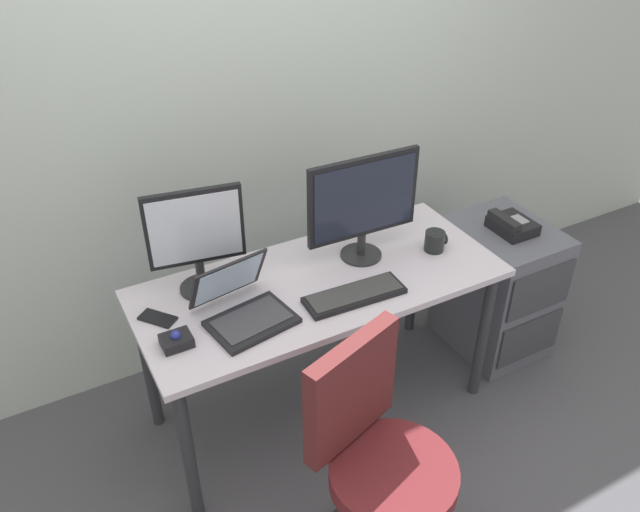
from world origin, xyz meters
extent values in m
plane|color=#4A494E|center=(0.00, 0.00, 0.00)|extent=(8.00, 8.00, 0.00)
cube|color=#B2BEB5|center=(0.00, 0.68, 1.40)|extent=(6.00, 0.10, 2.80)
cube|color=silver|center=(0.00, 0.00, 0.72)|extent=(1.53, 0.66, 0.03)
cylinder|color=#2D2D33|center=(-0.70, -0.27, 0.35)|extent=(0.05, 0.05, 0.71)
cylinder|color=#2D2D33|center=(0.70, -0.27, 0.35)|extent=(0.05, 0.05, 0.71)
cylinder|color=#2D2D33|center=(-0.70, 0.27, 0.35)|extent=(0.05, 0.05, 0.71)
cylinder|color=#2D2D33|center=(0.70, 0.27, 0.35)|extent=(0.05, 0.05, 0.71)
cube|color=#565863|center=(1.02, -0.01, 0.35)|extent=(0.42, 0.52, 0.70)
cube|color=#38383D|center=(1.02, -0.28, 0.50)|extent=(0.38, 0.01, 0.24)
cube|color=#38383D|center=(1.02, -0.28, 0.21)|extent=(0.38, 0.01, 0.24)
cube|color=black|center=(1.02, -0.03, 0.72)|extent=(0.17, 0.20, 0.06)
cube|color=black|center=(0.96, -0.03, 0.77)|extent=(0.05, 0.18, 0.04)
cube|color=gray|center=(1.04, -0.04, 0.76)|extent=(0.07, 0.08, 0.01)
cylinder|color=maroon|center=(-0.14, -0.79, 0.48)|extent=(0.44, 0.44, 0.07)
cube|color=#551F20|center=(-0.21, -0.60, 0.74)|extent=(0.40, 0.18, 0.42)
cylinder|color=#262628|center=(0.24, 0.07, 0.75)|extent=(0.18, 0.18, 0.01)
cylinder|color=#262628|center=(0.24, 0.07, 0.80)|extent=(0.04, 0.04, 0.10)
cube|color=black|center=(0.24, 0.07, 1.03)|extent=(0.51, 0.04, 0.36)
cube|color=#1E2333|center=(0.24, 0.06, 1.03)|extent=(0.46, 0.02, 0.31)
cylinder|color=#262628|center=(-0.45, 0.18, 0.75)|extent=(0.18, 0.18, 0.01)
cylinder|color=#262628|center=(-0.45, 0.18, 0.81)|extent=(0.04, 0.04, 0.12)
cube|color=black|center=(-0.45, 0.18, 1.03)|extent=(0.38, 0.09, 0.31)
cube|color=silver|center=(-0.45, 0.16, 1.03)|extent=(0.34, 0.06, 0.28)
cube|color=black|center=(0.06, -0.17, 0.75)|extent=(0.42, 0.15, 0.02)
cube|color=#353535|center=(0.06, -0.17, 0.76)|extent=(0.39, 0.13, 0.01)
cube|color=black|center=(-0.36, -0.12, 0.75)|extent=(0.34, 0.27, 0.02)
cube|color=#38383D|center=(-0.36, -0.12, 0.76)|extent=(0.30, 0.21, 0.00)
cube|color=black|center=(-0.38, 0.03, 0.86)|extent=(0.32, 0.15, 0.20)
cube|color=silver|center=(-0.38, 0.02, 0.86)|extent=(0.28, 0.13, 0.18)
cube|color=black|center=(-0.64, -0.10, 0.76)|extent=(0.11, 0.09, 0.04)
sphere|color=navy|center=(-0.64, -0.10, 0.79)|extent=(0.04, 0.04, 0.04)
cylinder|color=black|center=(0.55, -0.04, 0.79)|extent=(0.09, 0.09, 0.09)
torus|color=black|center=(0.60, -0.04, 0.79)|extent=(0.01, 0.06, 0.06)
cube|color=black|center=(-0.66, 0.07, 0.74)|extent=(0.14, 0.15, 0.01)
camera|label=1|loc=(-1.02, -1.89, 2.30)|focal=36.13mm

